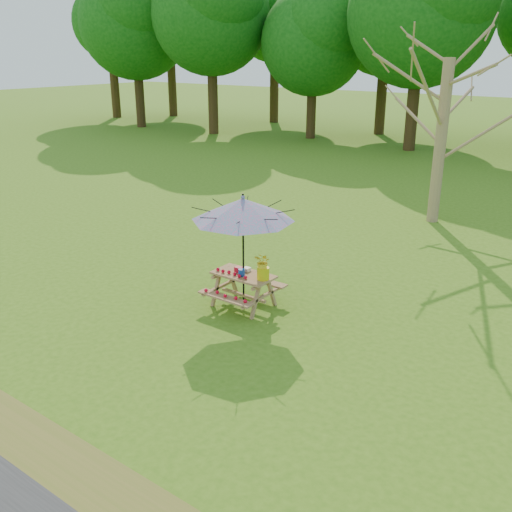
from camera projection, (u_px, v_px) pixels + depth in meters
The scene contains 6 objects.
ground at pixel (17, 292), 11.79m from camera, with size 120.00×120.00×0.00m, color #407015.
picnic_table at pixel (244, 290), 11.05m from camera, with size 1.20×1.32×0.67m.
patio_umbrella at pixel (243, 209), 10.49m from camera, with size 2.33×2.33×2.25m.
produce_bins at pixel (242, 271), 10.94m from camera, with size 0.30×0.38×0.13m.
tomatoes_row at pixel (231, 273), 10.87m from camera, with size 0.77×0.13×0.07m, color red, non-canonical shape.
flower_bucket at pixel (263, 265), 10.58m from camera, with size 0.32×0.28×0.52m.
Camera 1 is at (10.43, -5.74, 4.72)m, focal length 40.00 mm.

